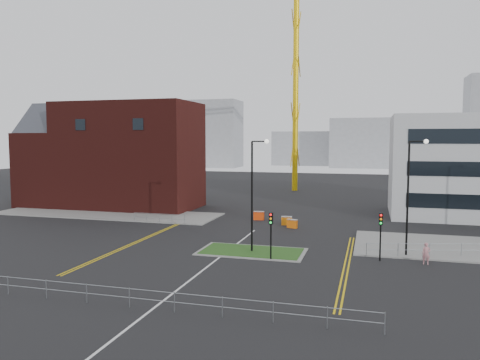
{
  "coord_description": "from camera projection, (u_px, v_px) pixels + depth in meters",
  "views": [
    {
      "loc": [
        11.21,
        -28.26,
        9.14
      ],
      "look_at": [
        -1.75,
        17.77,
        5.0
      ],
      "focal_mm": 35.0,
      "sensor_mm": 36.0,
      "label": 1
    }
  ],
  "objects": [
    {
      "name": "grass_island",
      "position": [
        252.0,
        251.0,
        38.04
      ],
      "size": [
        8.0,
        4.0,
        0.12
      ],
      "primitive_type": "cube",
      "color": "#224B19",
      "rests_on": "ground"
    },
    {
      "name": "pavement_left",
      "position": [
        107.0,
        214.0,
        57.41
      ],
      "size": [
        28.0,
        8.0,
        0.12
      ],
      "primitive_type": "cube",
      "color": "slate",
      "rests_on": "ground"
    },
    {
      "name": "ground",
      "position": [
        193.0,
        278.0,
        30.92
      ],
      "size": [
        200.0,
        200.0,
        0.0
      ],
      "primitive_type": "plane",
      "color": "black",
      "rests_on": "ground"
    },
    {
      "name": "barrier_left",
      "position": [
        259.0,
        215.0,
        53.23
      ],
      "size": [
        1.22,
        0.52,
        1.0
      ],
      "color": "#E13D0C",
      "rests_on": "ground"
    },
    {
      "name": "island_kerb",
      "position": [
        252.0,
        252.0,
        38.05
      ],
      "size": [
        8.6,
        4.6,
        0.08
      ],
      "primitive_type": "cube",
      "color": "slate",
      "rests_on": "ground"
    },
    {
      "name": "tower_crane",
      "position": [
        328.0,
        31.0,
        81.47
      ],
      "size": [
        51.95,
        12.5,
        40.85
      ],
      "color": "yellow",
      "rests_on": "ground"
    },
    {
      "name": "streetlamp_right_near",
      "position": [
        411.0,
        188.0,
        36.2
      ],
      "size": [
        1.46,
        0.36,
        9.18
      ],
      "color": "black",
      "rests_on": "ground"
    },
    {
      "name": "traffic_light_island",
      "position": [
        271.0,
        227.0,
        35.35
      ],
      "size": [
        0.28,
        0.33,
        3.65
      ],
      "color": "black",
      "rests_on": "ground"
    },
    {
      "name": "skyline_b",
      "position": [
        368.0,
        143.0,
        152.19
      ],
      "size": [
        24.0,
        12.0,
        16.0
      ],
      "primitive_type": "cube",
      "color": "gray",
      "rests_on": "ground"
    },
    {
      "name": "barrier_mid",
      "position": [
        287.0,
        220.0,
        50.05
      ],
      "size": [
        1.17,
        0.53,
        0.95
      ],
      "color": "orange",
      "rests_on": "ground"
    },
    {
      "name": "centre_line",
      "position": [
        203.0,
        270.0,
        32.84
      ],
      "size": [
        0.15,
        30.0,
        0.01
      ],
      "primitive_type": "cube",
      "color": "silver",
      "rests_on": "ground"
    },
    {
      "name": "railing_left",
      "position": [
        159.0,
        217.0,
        51.09
      ],
      "size": [
        6.05,
        0.05,
        1.1
      ],
      "color": "gray",
      "rests_on": "ground"
    },
    {
      "name": "traffic_light_right",
      "position": [
        381.0,
        227.0,
        35.11
      ],
      "size": [
        0.28,
        0.33,
        3.65
      ],
      "color": "black",
      "rests_on": "ground"
    },
    {
      "name": "streetlamp_island",
      "position": [
        255.0,
        186.0,
        37.52
      ],
      "size": [
        1.46,
        0.36,
        9.18
      ],
      "color": "black",
      "rests_on": "ground"
    },
    {
      "name": "yellow_right_a",
      "position": [
        345.0,
        265.0,
        34.1
      ],
      "size": [
        0.12,
        20.0,
        0.01
      ],
      "primitive_type": "cube",
      "color": "gold",
      "rests_on": "ground"
    },
    {
      "name": "barrier_right",
      "position": [
        292.0,
        223.0,
        48.38
      ],
      "size": [
        1.15,
        0.7,
        0.91
      ],
      "color": "orange",
      "rests_on": "ground"
    },
    {
      "name": "railing_front",
      "position": [
        152.0,
        296.0,
        25.1
      ],
      "size": [
        24.05,
        0.05,
        1.1
      ],
      "color": "gray",
      "rests_on": "ground"
    },
    {
      "name": "yellow_left_a",
      "position": [
        141.0,
        239.0,
        42.94
      ],
      "size": [
        0.12,
        24.0,
        0.01
      ],
      "primitive_type": "cube",
      "color": "gold",
      "rests_on": "ground"
    },
    {
      "name": "brick_building",
      "position": [
        110.0,
        157.0,
        63.38
      ],
      "size": [
        24.2,
        10.07,
        14.24
      ],
      "color": "#451411",
      "rests_on": "ground"
    },
    {
      "name": "yellow_right_b",
      "position": [
        349.0,
        265.0,
        34.02
      ],
      "size": [
        0.12,
        20.0,
        0.01
      ],
      "primitive_type": "cube",
      "color": "gold",
      "rests_on": "ground"
    },
    {
      "name": "yellow_left_b",
      "position": [
        144.0,
        239.0,
        42.86
      ],
      "size": [
        0.12,
        24.0,
        0.01
      ],
      "primitive_type": "cube",
      "color": "gold",
      "rests_on": "ground"
    },
    {
      "name": "pedestrian",
      "position": [
        426.0,
        254.0,
        34.28
      ],
      "size": [
        0.6,
        0.4,
        1.61
      ],
      "primitive_type": "imported",
      "rotation": [
        0.0,
        0.0,
        -0.02
      ],
      "color": "#C78087",
      "rests_on": "ground"
    },
    {
      "name": "skyline_d",
      "position": [
        316.0,
        148.0,
        166.81
      ],
      "size": [
        30.0,
        12.0,
        12.0
      ],
      "primitive_type": "cube",
      "color": "gray",
      "rests_on": "ground"
    },
    {
      "name": "skyline_a",
      "position": [
        213.0,
        134.0,
        155.85
      ],
      "size": [
        18.0,
        12.0,
        22.0
      ],
      "primitive_type": "cube",
      "color": "gray",
      "rests_on": "ground"
    }
  ]
}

